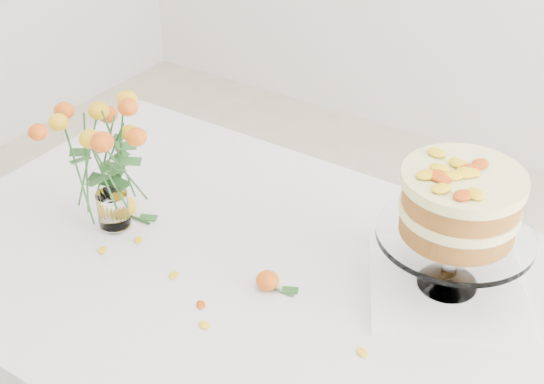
# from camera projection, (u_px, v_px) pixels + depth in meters

# --- Properties ---
(table) EXTENTS (1.43, 0.93, 0.76)m
(table) POSITION_uv_depth(u_px,v_px,m) (251.00, 301.00, 1.60)
(table) COLOR tan
(table) RESTS_ON ground
(napkin) EXTENTS (0.41, 0.41, 0.01)m
(napkin) POSITION_uv_depth(u_px,v_px,m) (446.00, 286.00, 1.51)
(napkin) COLOR white
(napkin) RESTS_ON table
(cake_stand) EXTENTS (0.30, 0.30, 0.27)m
(cake_stand) POSITION_uv_depth(u_px,v_px,m) (459.00, 210.00, 1.40)
(cake_stand) COLOR white
(cake_stand) RESTS_ON napkin
(rose_vase) EXTENTS (0.29, 0.29, 0.35)m
(rose_vase) POSITION_uv_depth(u_px,v_px,m) (104.00, 147.00, 1.57)
(rose_vase) COLOR white
(rose_vase) RESTS_ON table
(loose_rose_near) EXTENTS (0.10, 0.06, 0.05)m
(loose_rose_near) POSITION_uv_depth(u_px,v_px,m) (124.00, 207.00, 1.70)
(loose_rose_near) COLOR yellow
(loose_rose_near) RESTS_ON table
(loose_rose_far) EXTENTS (0.08, 0.05, 0.04)m
(loose_rose_far) POSITION_uv_depth(u_px,v_px,m) (268.00, 280.00, 1.50)
(loose_rose_far) COLOR #D3480A
(loose_rose_far) RESTS_ON table
(stray_petal_a) EXTENTS (0.03, 0.02, 0.00)m
(stray_petal_a) POSITION_uv_depth(u_px,v_px,m) (174.00, 275.00, 1.54)
(stray_petal_a) COLOR yellow
(stray_petal_a) RESTS_ON table
(stray_petal_b) EXTENTS (0.03, 0.02, 0.00)m
(stray_petal_b) POSITION_uv_depth(u_px,v_px,m) (201.00, 305.00, 1.46)
(stray_petal_b) COLOR yellow
(stray_petal_b) RESTS_ON table
(stray_petal_c) EXTENTS (0.03, 0.02, 0.00)m
(stray_petal_c) POSITION_uv_depth(u_px,v_px,m) (204.00, 325.00, 1.42)
(stray_petal_c) COLOR yellow
(stray_petal_c) RESTS_ON table
(stray_petal_d) EXTENTS (0.03, 0.02, 0.00)m
(stray_petal_d) POSITION_uv_depth(u_px,v_px,m) (139.00, 240.00, 1.64)
(stray_petal_d) COLOR yellow
(stray_petal_d) RESTS_ON table
(stray_petal_e) EXTENTS (0.03, 0.02, 0.00)m
(stray_petal_e) POSITION_uv_depth(u_px,v_px,m) (102.00, 250.00, 1.61)
(stray_petal_e) COLOR yellow
(stray_petal_e) RESTS_ON table
(stray_petal_f) EXTENTS (0.03, 0.02, 0.00)m
(stray_petal_f) POSITION_uv_depth(u_px,v_px,m) (362.00, 352.00, 1.36)
(stray_petal_f) COLOR yellow
(stray_petal_f) RESTS_ON table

